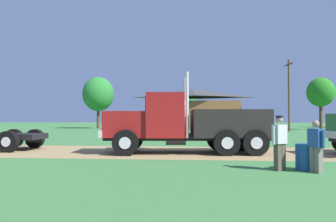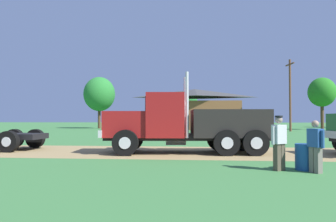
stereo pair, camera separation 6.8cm
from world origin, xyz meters
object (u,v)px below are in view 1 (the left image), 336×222
at_px(shed_building, 194,110).
at_px(visitor_walking_mid, 316,145).
at_px(visitor_far_side, 136,128).
at_px(steel_barrel, 305,157).
at_px(utility_pole_near, 289,93).
at_px(visitor_standing_near, 280,141).
at_px(truck_foreground_white, 187,124).

bearing_deg(shed_building, visitor_walking_mid, -83.94).
distance_m(visitor_walking_mid, shed_building, 34.17).
xyz_separation_m(visitor_walking_mid, visitor_far_side, (-7.46, 10.27, 0.13)).
relative_size(steel_barrel, shed_building, 0.06).
bearing_deg(visitor_walking_mid, steel_barrel, 108.16).
xyz_separation_m(shed_building, utility_pole_near, (11.69, -5.00, 1.91)).
bearing_deg(steel_barrel, utility_pole_near, 73.83).
bearing_deg(visitor_walking_mid, visitor_standing_near, 162.55).
bearing_deg(utility_pole_near, truck_foreground_white, -116.60).
height_order(visitor_standing_near, visitor_walking_mid, visitor_standing_near).
relative_size(shed_building, utility_pole_near, 1.49).
bearing_deg(utility_pole_near, visitor_walking_mid, -105.63).
relative_size(visitor_far_side, steel_barrel, 2.15).
relative_size(truck_foreground_white, visitor_far_side, 4.50).
distance_m(visitor_walking_mid, steel_barrel, 0.66).
xyz_separation_m(visitor_standing_near, visitor_far_side, (-6.48, 9.96, 0.03)).
bearing_deg(truck_foreground_white, visitor_walking_mid, -50.49).
xyz_separation_m(visitor_far_side, utility_pole_near, (15.55, 18.66, 3.74)).
distance_m(visitor_far_side, shed_building, 24.04).
bearing_deg(visitor_standing_near, visitor_far_side, 123.05).
bearing_deg(visitor_walking_mid, shed_building, 96.06).
relative_size(visitor_standing_near, visitor_walking_mid, 1.09).
distance_m(visitor_walking_mid, visitor_far_side, 12.69).
height_order(truck_foreground_white, visitor_standing_near, truck_foreground_white).
height_order(steel_barrel, utility_pole_near, utility_pole_near).
xyz_separation_m(visitor_walking_mid, steel_barrel, (-0.16, 0.48, -0.42)).
bearing_deg(visitor_far_side, shed_building, 80.74).
bearing_deg(steel_barrel, shed_building, 95.88).
xyz_separation_m(visitor_standing_near, utility_pole_near, (9.07, 28.62, 3.77)).
relative_size(visitor_far_side, shed_building, 0.13).
bearing_deg(utility_pole_near, visitor_standing_near, -107.58).
xyz_separation_m(visitor_walking_mid, utility_pole_near, (8.09, 28.92, 3.86)).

